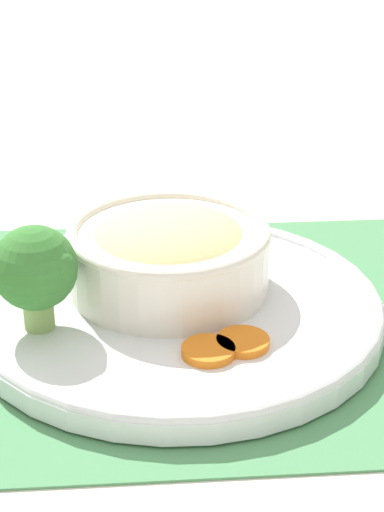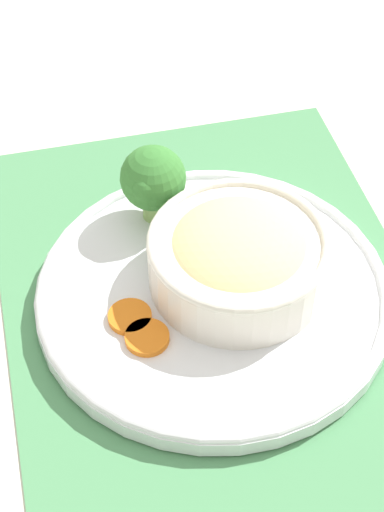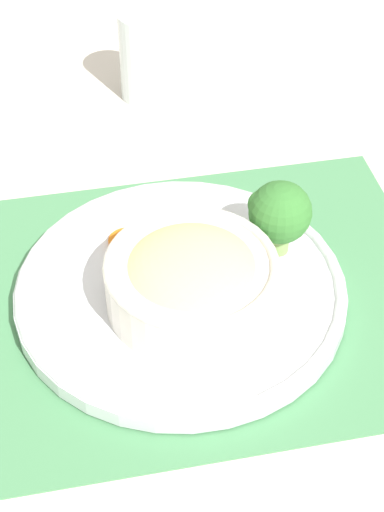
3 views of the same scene
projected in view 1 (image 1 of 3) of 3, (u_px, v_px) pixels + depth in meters
The scene contains 7 objects.
ground_plane at pixel (178, 323), 0.68m from camera, with size 4.00×4.00×0.00m, color beige.
placemat at pixel (178, 321), 0.68m from camera, with size 0.55×0.44×0.00m.
plate at pixel (178, 306), 0.67m from camera, with size 0.32×0.32×0.02m.
bowl at pixel (169, 252), 0.68m from camera, with size 0.16×0.16×0.06m.
broccoli_floret at pixel (35, 269), 0.61m from camera, with size 0.06×0.06×0.08m.
carrot_slice_near at pixel (208, 351), 0.60m from camera, with size 0.04×0.04×0.01m.
carrot_slice_middle at pixel (243, 342), 0.61m from camera, with size 0.04×0.04×0.01m.
Camera 1 is at (-0.04, 0.59, 0.34)m, focal length 60.00 mm.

